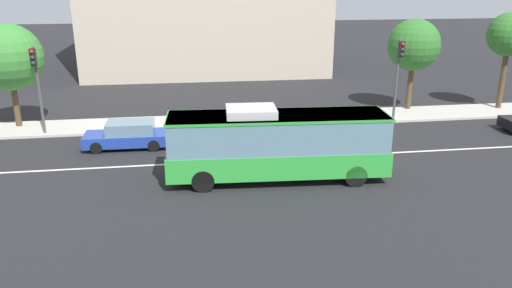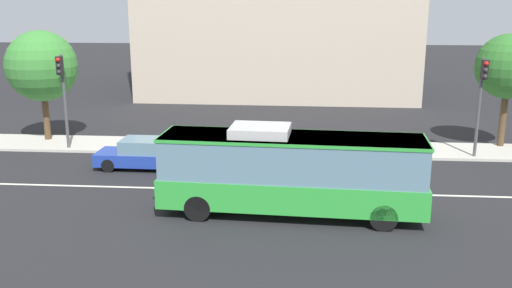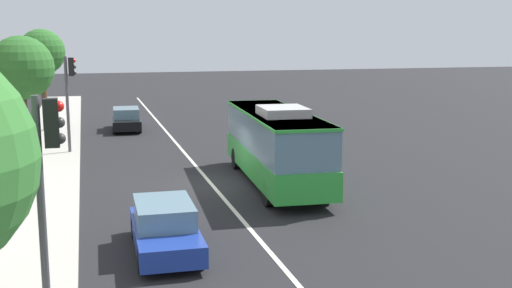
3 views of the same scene
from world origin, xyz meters
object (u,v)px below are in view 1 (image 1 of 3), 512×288
sedan_blue (128,135)px  traffic_light_mid_block (399,66)px  street_tree_kerbside_centre (509,35)px  street_tree_kerbside_left (414,45)px  transit_bus (277,142)px  street_tree_kerbside_right (9,57)px  traffic_light_near_corner (36,76)px

sedan_blue → traffic_light_mid_block: bearing=-169.1°
sedan_blue → street_tree_kerbside_centre: bearing=-168.4°
street_tree_kerbside_left → transit_bus: bearing=-136.0°
transit_bus → street_tree_kerbside_right: 17.88m
traffic_light_near_corner → street_tree_kerbside_left: street_tree_kerbside_left is taller
street_tree_kerbside_right → sedan_blue: bearing=-34.3°
street_tree_kerbside_right → traffic_light_mid_block: bearing=-4.8°
sedan_blue → street_tree_kerbside_centre: size_ratio=0.68×
traffic_light_near_corner → street_tree_kerbside_centre: (30.12, 1.76, 1.58)m
street_tree_kerbside_centre → street_tree_kerbside_right: street_tree_kerbside_centre is taller
traffic_light_near_corner → sedan_blue: bearing=59.6°
traffic_light_mid_block → street_tree_kerbside_centre: 8.79m
traffic_light_mid_block → street_tree_kerbside_right: size_ratio=0.82×
sedan_blue → street_tree_kerbside_right: size_ratio=0.71×
traffic_light_near_corner → street_tree_kerbside_left: bearing=95.1°
traffic_light_mid_block → traffic_light_near_corner: bearing=-92.7°
street_tree_kerbside_centre → street_tree_kerbside_right: 32.08m
traffic_light_near_corner → street_tree_kerbside_left: size_ratio=0.83×
street_tree_kerbside_centre → street_tree_kerbside_right: (-32.07, 0.18, -0.78)m
transit_bus → street_tree_kerbside_left: size_ratio=1.61×
sedan_blue → street_tree_kerbside_centre: (25.01, 4.65, 4.42)m
traffic_light_mid_block → street_tree_kerbside_right: (-23.62, 1.97, 0.79)m
traffic_light_near_corner → street_tree_kerbside_centre: street_tree_kerbside_centre is taller
traffic_light_near_corner → street_tree_kerbside_right: street_tree_kerbside_right is taller
sedan_blue → street_tree_kerbside_right: bearing=-33.3°
traffic_light_mid_block → street_tree_kerbside_centre: size_ratio=0.78×
street_tree_kerbside_centre → street_tree_kerbside_left: bearing=173.6°
transit_bus → traffic_light_mid_block: 12.74m
transit_bus → street_tree_kerbside_centre: 20.82m
street_tree_kerbside_right → transit_bus: bearing=-36.2°
sedan_blue → street_tree_kerbside_right: (-7.07, 4.83, 3.63)m
street_tree_kerbside_centre → sedan_blue: bearing=-169.5°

